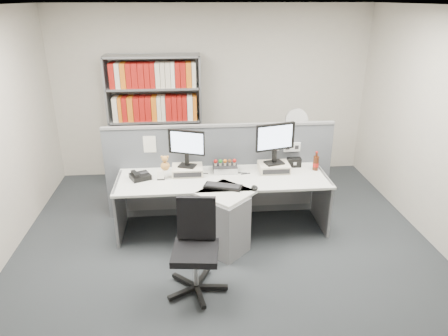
{
  "coord_description": "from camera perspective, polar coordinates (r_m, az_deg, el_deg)",
  "views": [
    {
      "loc": [
        -0.39,
        -3.78,
        2.78
      ],
      "look_at": [
        0.0,
        0.65,
        0.92
      ],
      "focal_mm": 32.93,
      "sensor_mm": 36.0,
      "label": 1
    }
  ],
  "objects": [
    {
      "name": "monitor_riser_right",
      "position": [
        5.27,
        6.94,
        0.11
      ],
      "size": [
        0.38,
        0.31,
        0.1
      ],
      "color": "beige",
      "rests_on": "desk"
    },
    {
      "name": "shelving_unit",
      "position": [
        6.5,
        -9.41,
        6.27
      ],
      "size": [
        1.41,
        0.4,
        2.0
      ],
      "color": "gray",
      "rests_on": "ground"
    },
    {
      "name": "room_shell",
      "position": [
        3.92,
        0.85,
        8.12
      ],
      "size": [
        5.04,
        5.54,
        2.72
      ],
      "color": "beige",
      "rests_on": "ground"
    },
    {
      "name": "plush_toy",
      "position": [
        5.03,
        -8.18,
        0.54
      ],
      "size": [
        0.11,
        0.11,
        0.19
      ],
      "color": "#C18540",
      "rests_on": "monitor_riser_left"
    },
    {
      "name": "desk",
      "position": [
        4.97,
        0.06,
        -5.19
      ],
      "size": [
        2.6,
        1.2,
        0.72
      ],
      "color": "silver",
      "rests_on": "ground"
    },
    {
      "name": "desk_fan",
      "position": [
        6.23,
        10.0,
        6.25
      ],
      "size": [
        0.33,
        0.2,
        0.56
      ],
      "color": "white",
      "rests_on": "filing_cabinet"
    },
    {
      "name": "keyboard",
      "position": [
        4.79,
        -0.14,
        -2.56
      ],
      "size": [
        0.47,
        0.3,
        0.03
      ],
      "color": "black",
      "rests_on": "desk"
    },
    {
      "name": "figurines",
      "position": [
        5.19,
        0.15,
        0.89
      ],
      "size": [
        0.29,
        0.05,
        0.09
      ],
      "color": "beige",
      "rests_on": "desktop_pc"
    },
    {
      "name": "filing_cabinet",
      "position": [
        6.46,
        9.59,
        0.28
      ],
      "size": [
        0.45,
        0.61,
        0.7
      ],
      "color": "gray",
      "rests_on": "ground"
    },
    {
      "name": "ground",
      "position": [
        4.7,
        0.72,
        -13.5
      ],
      "size": [
        5.5,
        5.5,
        0.0
      ],
      "primitive_type": "plane",
      "color": "#313539",
      "rests_on": "ground"
    },
    {
      "name": "desk_phone",
      "position": [
        5.11,
        -11.61,
        -1.11
      ],
      "size": [
        0.29,
        0.28,
        0.1
      ],
      "color": "black",
      "rests_on": "desk"
    },
    {
      "name": "mouse",
      "position": [
        4.75,
        4.27,
        -2.76
      ],
      "size": [
        0.07,
        0.12,
        0.04
      ],
      "primitive_type": "ellipsoid",
      "color": "black",
      "rests_on": "desk"
    },
    {
      "name": "partition",
      "position": [
        5.47,
        -0.51,
        -0.21
      ],
      "size": [
        3.0,
        0.08,
        1.27
      ],
      "color": "#585C64",
      "rests_on": "ground"
    },
    {
      "name": "cola_bottle",
      "position": [
        5.38,
        12.63,
        0.67
      ],
      "size": [
        0.08,
        0.08,
        0.25
      ],
      "color": "#3F190A",
      "rests_on": "desk"
    },
    {
      "name": "speaker",
      "position": [
        5.44,
        9.69,
        0.79
      ],
      "size": [
        0.18,
        0.1,
        0.12
      ],
      "primitive_type": "cube",
      "color": "black",
      "rests_on": "desk"
    },
    {
      "name": "monitor_riser_left",
      "position": [
        5.16,
        -5.11,
        -0.31
      ],
      "size": [
        0.38,
        0.31,
        0.1
      ],
      "color": "beige",
      "rests_on": "desk"
    },
    {
      "name": "monitor_left",
      "position": [
        5.04,
        -5.23,
        3.17
      ],
      "size": [
        0.44,
        0.21,
        0.47
      ],
      "color": "black",
      "rests_on": "monitor_riser_left"
    },
    {
      "name": "desk_calendar",
      "position": [
        5.05,
        -8.76,
        -1.07
      ],
      "size": [
        0.09,
        0.07,
        0.11
      ],
      "color": "black",
      "rests_on": "desk"
    },
    {
      "name": "office_chair",
      "position": [
        4.16,
        -3.92,
        -10.52
      ],
      "size": [
        0.61,
        0.62,
        0.94
      ],
      "color": "silver",
      "rests_on": "ground"
    },
    {
      "name": "monitor_right",
      "position": [
        5.14,
        7.12,
        3.86
      ],
      "size": [
        0.51,
        0.22,
        0.53
      ],
      "color": "black",
      "rests_on": "monitor_riser_right"
    },
    {
      "name": "desktop_pc",
      "position": [
        5.24,
        0.13,
        0.02
      ],
      "size": [
        0.3,
        0.27,
        0.08
      ],
      "color": "black",
      "rests_on": "desk"
    }
  ]
}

